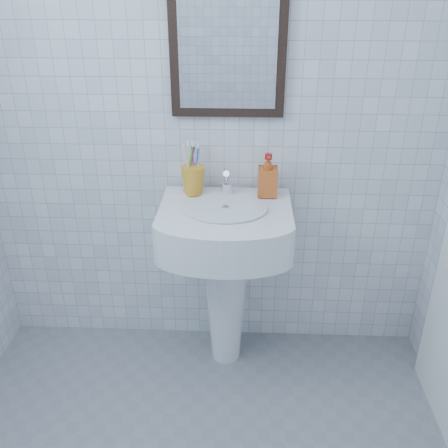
{
  "coord_description": "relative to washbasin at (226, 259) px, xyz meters",
  "views": [
    {
      "loc": [
        0.17,
        -1.05,
        1.82
      ],
      "look_at": [
        0.08,
        0.86,
        0.86
      ],
      "focal_mm": 40.0,
      "sensor_mm": 36.0,
      "label": 1
    }
  ],
  "objects": [
    {
      "name": "wall_mirror",
      "position": [
        -0.0,
        0.19,
        0.94
      ],
      "size": [
        0.5,
        0.04,
        0.62
      ],
      "color": "black",
      "rests_on": "wall_back"
    },
    {
      "name": "faucet",
      "position": [
        -0.0,
        0.11,
        0.34
      ],
      "size": [
        0.05,
        0.12,
        0.13
      ],
      "color": "silver",
      "rests_on": "washbasin"
    },
    {
      "name": "soap_dispenser",
      "position": [
        0.19,
        0.11,
        0.39
      ],
      "size": [
        0.09,
        0.09,
        0.2
      ],
      "primitive_type": "imported",
      "rotation": [
        0.0,
        0.0,
        -0.02
      ],
      "color": "#B93912",
      "rests_on": "washbasin"
    },
    {
      "name": "wall_back",
      "position": [
        -0.09,
        0.21,
        0.64
      ],
      "size": [
        2.2,
        0.02,
        2.5
      ],
      "primitive_type": "cube",
      "color": "white",
      "rests_on": "ground"
    },
    {
      "name": "toothbrush_cup",
      "position": [
        -0.16,
        0.11,
        0.36
      ],
      "size": [
        0.14,
        0.14,
        0.13
      ],
      "primitive_type": null,
      "rotation": [
        0.0,
        0.0,
        0.37
      ],
      "color": "orange",
      "rests_on": "washbasin"
    },
    {
      "name": "washbasin",
      "position": [
        0.0,
        0.0,
        0.0
      ],
      "size": [
        0.59,
        0.43,
        0.9
      ],
      "color": "white",
      "rests_on": "ground"
    }
  ]
}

